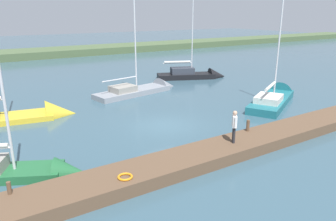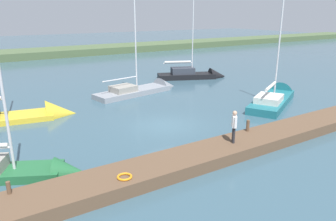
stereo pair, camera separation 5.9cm
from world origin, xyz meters
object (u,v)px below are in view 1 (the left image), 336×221
(sailboat_far_left, at_px, (145,91))
(mooring_post_far, at_px, (248,126))
(sailboat_far_right, at_px, (196,76))
(sailboat_outer_mooring, at_px, (275,98))
(mooring_post_near, at_px, (9,188))
(sailboat_behind_pier, at_px, (26,118))
(person_on_dock, at_px, (234,124))
(life_ring_buoy, at_px, (125,177))
(sailboat_near_dock, at_px, (16,174))

(sailboat_far_left, bearing_deg, mooring_post_far, -103.20)
(sailboat_far_right, bearing_deg, sailboat_outer_mooring, -67.87)
(mooring_post_far, distance_m, sailboat_far_left, 14.06)
(sailboat_far_right, bearing_deg, mooring_post_near, -119.36)
(mooring_post_far, xyz_separation_m, sailboat_behind_pier, (10.43, -11.42, -0.86))
(mooring_post_near, bearing_deg, sailboat_outer_mooring, -166.41)
(mooring_post_far, xyz_separation_m, sailboat_far_right, (-8.94, -16.81, -0.69))
(sailboat_behind_pier, bearing_deg, person_on_dock, -45.14)
(sailboat_behind_pier, xyz_separation_m, person_on_dock, (-8.51, 12.24, 1.56))
(mooring_post_near, xyz_separation_m, mooring_post_far, (-12.83, 0.00, 0.08))
(sailboat_behind_pier, relative_size, person_on_dock, 6.19)
(life_ring_buoy, xyz_separation_m, sailboat_far_right, (-17.46, -18.06, -0.39))
(sailboat_far_left, height_order, person_on_dock, sailboat_far_left)
(life_ring_buoy, relative_size, sailboat_near_dock, 0.08)
(sailboat_far_left, bearing_deg, life_ring_buoy, -131.53)
(life_ring_buoy, distance_m, sailboat_outer_mooring, 18.47)
(person_on_dock, bearing_deg, mooring_post_far, -120.59)
(mooring_post_near, height_order, sailboat_near_dock, sailboat_near_dock)
(sailboat_far_left, xyz_separation_m, sailboat_near_dock, (12.96, 11.42, 0.05))
(sailboat_behind_pier, relative_size, sailboat_far_right, 1.12)
(sailboat_far_right, xyz_separation_m, person_on_dock, (10.85, 17.63, 1.38))
(mooring_post_near, bearing_deg, sailboat_far_left, -133.92)
(sailboat_far_left, height_order, sailboat_far_right, sailboat_far_left)
(sailboat_near_dock, bearing_deg, sailboat_outer_mooring, 33.72)
(sailboat_far_left, bearing_deg, sailboat_near_dock, -149.09)
(mooring_post_near, distance_m, sailboat_far_right, 27.51)
(mooring_post_near, bearing_deg, sailboat_behind_pier, -101.85)
(mooring_post_far, height_order, sailboat_near_dock, sailboat_near_dock)
(mooring_post_near, bearing_deg, mooring_post_far, 180.00)
(sailboat_far_right, distance_m, person_on_dock, 20.75)
(life_ring_buoy, relative_size, sailboat_outer_mooring, 0.07)
(sailboat_outer_mooring, bearing_deg, sailboat_behind_pier, 133.79)
(life_ring_buoy, distance_m, sailboat_far_left, 17.82)
(sailboat_far_left, relative_size, sailboat_behind_pier, 0.98)
(sailboat_far_left, xyz_separation_m, person_on_dock, (2.59, 14.83, 1.56))
(sailboat_outer_mooring, distance_m, person_on_dock, 12.36)
(sailboat_far_left, bearing_deg, mooring_post_near, -144.39)
(sailboat_far_left, xyz_separation_m, sailboat_far_right, (-8.27, -2.80, 0.17))
(mooring_post_far, height_order, person_on_dock, person_on_dock)
(mooring_post_near, height_order, sailboat_outer_mooring, sailboat_outer_mooring)
(mooring_post_far, xyz_separation_m, life_ring_buoy, (8.52, 1.25, -0.29))
(sailboat_outer_mooring, bearing_deg, sailboat_far_right, 60.86)
(sailboat_outer_mooring, relative_size, person_on_dock, 5.41)
(sailboat_far_right, bearing_deg, sailboat_near_dock, -123.24)
(life_ring_buoy, bearing_deg, sailboat_behind_pier, -81.44)
(sailboat_far_left, distance_m, sailboat_near_dock, 17.28)
(sailboat_behind_pier, xyz_separation_m, sailboat_far_right, (-19.37, -5.39, 0.17))
(mooring_post_far, xyz_separation_m, sailboat_outer_mooring, (-8.77, -5.22, -0.74))
(person_on_dock, bearing_deg, sailboat_near_dock, 18.17)
(sailboat_near_dock, bearing_deg, sailboat_behind_pier, 104.67)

